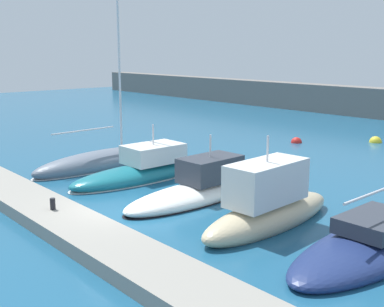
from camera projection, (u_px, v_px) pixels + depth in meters
ground_plane at (116, 219)px, 19.08m from camera, size 120.00×120.00×0.00m
dock_pier at (69, 225)px, 17.75m from camera, size 21.07×2.18×0.50m
sailboat_slate_nearest at (104, 162)px, 27.56m from camera, size 2.78×8.88×14.13m
motorboat_teal_second at (144, 170)px, 25.00m from camera, size 2.41×8.09×3.00m
motorboat_white_third at (199, 189)px, 21.71m from camera, size 2.70×7.85×3.04m
motorboat_sand_fourth at (269, 205)px, 18.27m from camera, size 2.38×7.18×3.74m
sailboat_navy_fifth at (381, 239)px, 16.24m from camera, size 3.03×9.55×20.24m
mooring_buoy_yellow at (375, 142)px, 34.88m from camera, size 0.86×0.86×0.86m
mooring_buoy_red at (296, 143)px, 34.77m from camera, size 0.77×0.77×0.77m
dock_bollard at (53, 204)px, 18.60m from camera, size 0.20×0.20×0.44m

